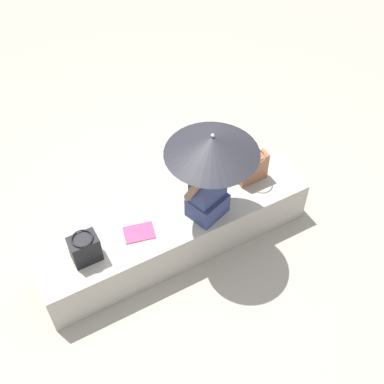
# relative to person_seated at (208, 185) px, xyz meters

# --- Properties ---
(ground_plane) EXTENTS (14.00, 14.00, 0.00)m
(ground_plane) POSITION_rel_person_seated_xyz_m (0.30, -0.06, -0.86)
(ground_plane) COLOR #9E9384
(stone_bench) EXTENTS (2.75, 0.55, 0.47)m
(stone_bench) POSITION_rel_person_seated_xyz_m (0.30, -0.06, -0.62)
(stone_bench) COLOR #A8A093
(stone_bench) RESTS_ON ground
(person_seated) EXTENTS (0.51, 0.37, 0.90)m
(person_seated) POSITION_rel_person_seated_xyz_m (0.00, 0.00, 0.00)
(person_seated) COLOR navy
(person_seated) RESTS_ON stone_bench
(parasol) EXTENTS (0.82, 0.82, 1.02)m
(parasol) POSITION_rel_person_seated_xyz_m (-0.01, 0.03, 0.51)
(parasol) COLOR #B7B7BC
(parasol) RESTS_ON stone_bench
(handbag_black) EXTENTS (0.25, 0.19, 0.30)m
(handbag_black) POSITION_rel_person_seated_xyz_m (1.20, -0.07, -0.24)
(handbag_black) COLOR black
(handbag_black) RESTS_ON stone_bench
(tote_bag_canvas) EXTENTS (0.30, 0.22, 0.34)m
(tote_bag_canvas) POSITION_rel_person_seated_xyz_m (-0.62, -0.16, -0.22)
(tote_bag_canvas) COLOR brown
(tote_bag_canvas) RESTS_ON stone_bench
(magazine) EXTENTS (0.32, 0.26, 0.01)m
(magazine) POSITION_rel_person_seated_xyz_m (0.68, -0.09, -0.38)
(magazine) COLOR #D83866
(magazine) RESTS_ON stone_bench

